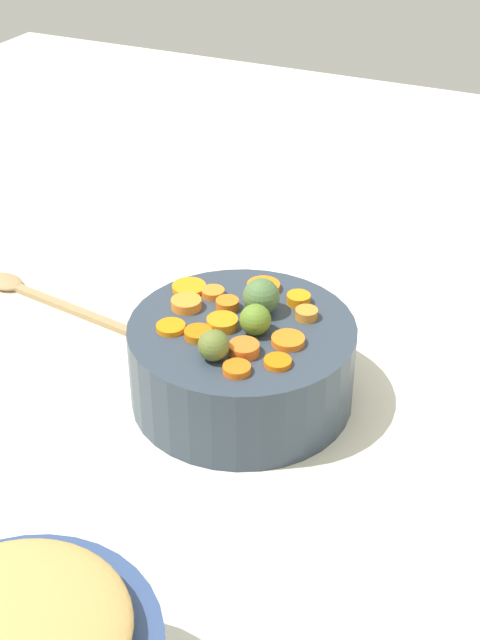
# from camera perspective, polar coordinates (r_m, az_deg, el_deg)

# --- Properties ---
(tabletop) EXTENTS (2.40, 2.40, 0.02)m
(tabletop) POSITION_cam_1_polar(r_m,az_deg,el_deg) (1.02, 0.12, -5.52)
(tabletop) COLOR silver
(tabletop) RESTS_ON ground
(serving_bowl_carrots) EXTENTS (0.25, 0.25, 0.10)m
(serving_bowl_carrots) POSITION_cam_1_polar(r_m,az_deg,el_deg) (0.98, 0.00, -2.91)
(serving_bowl_carrots) COLOR #303C4A
(serving_bowl_carrots) RESTS_ON tabletop
(stuffing_mound) EXTENTS (0.16, 0.16, 0.03)m
(stuffing_mound) POSITION_cam_1_polar(r_m,az_deg,el_deg) (0.64, -14.68, -19.09)
(stuffing_mound) COLOR tan
(stuffing_mound) RESTS_ON metal_pot
(carrot_slice_0) EXTENTS (0.03, 0.03, 0.01)m
(carrot_slice_0) POSITION_cam_1_polar(r_m,az_deg,el_deg) (0.99, 3.85, 1.39)
(carrot_slice_0) COLOR orange
(carrot_slice_0) RESTS_ON serving_bowl_carrots
(carrot_slice_1) EXTENTS (0.05, 0.05, 0.01)m
(carrot_slice_1) POSITION_cam_1_polar(r_m,az_deg,el_deg) (0.99, -3.53, 1.07)
(carrot_slice_1) COLOR orange
(carrot_slice_1) RESTS_ON serving_bowl_carrots
(carrot_slice_2) EXTENTS (0.03, 0.03, 0.01)m
(carrot_slice_2) POSITION_cam_1_polar(r_m,az_deg,el_deg) (1.01, -1.77, 1.80)
(carrot_slice_2) COLOR orange
(carrot_slice_2) RESTS_ON serving_bowl_carrots
(carrot_slice_3) EXTENTS (0.04, 0.04, 0.01)m
(carrot_slice_3) POSITION_cam_1_polar(r_m,az_deg,el_deg) (1.02, -3.35, 2.14)
(carrot_slice_3) COLOR orange
(carrot_slice_3) RESTS_ON serving_bowl_carrots
(carrot_slice_4) EXTENTS (0.04, 0.04, 0.01)m
(carrot_slice_4) POSITION_cam_1_polar(r_m,az_deg,el_deg) (0.88, -0.22, -3.22)
(carrot_slice_4) COLOR orange
(carrot_slice_4) RESTS_ON serving_bowl_carrots
(carrot_slice_5) EXTENTS (0.04, 0.04, 0.01)m
(carrot_slice_5) POSITION_cam_1_polar(r_m,az_deg,el_deg) (0.97, 4.37, 0.41)
(carrot_slice_5) COLOR orange
(carrot_slice_5) RESTS_ON serving_bowl_carrots
(carrot_slice_6) EXTENTS (0.04, 0.04, 0.01)m
(carrot_slice_6) POSITION_cam_1_polar(r_m,az_deg,el_deg) (0.98, -0.83, 1.03)
(carrot_slice_6) COLOR orange
(carrot_slice_6) RESTS_ON serving_bowl_carrots
(carrot_slice_7) EXTENTS (0.04, 0.04, 0.01)m
(carrot_slice_7) POSITION_cam_1_polar(r_m,az_deg,el_deg) (0.91, 0.27, -1.89)
(carrot_slice_7) COLOR orange
(carrot_slice_7) RESTS_ON serving_bowl_carrots
(carrot_slice_8) EXTENTS (0.05, 0.05, 0.01)m
(carrot_slice_8) POSITION_cam_1_polar(r_m,az_deg,el_deg) (0.93, 3.16, -1.34)
(carrot_slice_8) COLOR orange
(carrot_slice_8) RESTS_ON serving_bowl_carrots
(carrot_slice_9) EXTENTS (0.03, 0.03, 0.01)m
(carrot_slice_9) POSITION_cam_1_polar(r_m,az_deg,el_deg) (0.89, 2.48, -2.76)
(carrot_slice_9) COLOR orange
(carrot_slice_9) RESTS_ON serving_bowl_carrots
(carrot_slice_10) EXTENTS (0.03, 0.03, 0.01)m
(carrot_slice_10) POSITION_cam_1_polar(r_m,az_deg,el_deg) (0.94, -2.75, -0.90)
(carrot_slice_10) COLOR orange
(carrot_slice_10) RESTS_ON serving_bowl_carrots
(carrot_slice_11) EXTENTS (0.06, 0.06, 0.01)m
(carrot_slice_11) POSITION_cam_1_polar(r_m,az_deg,el_deg) (1.02, 1.54, 2.21)
(carrot_slice_11) COLOR orange
(carrot_slice_11) RESTS_ON serving_bowl_carrots
(carrot_slice_12) EXTENTS (0.05, 0.05, 0.01)m
(carrot_slice_12) POSITION_cam_1_polar(r_m,az_deg,el_deg) (0.95, -1.16, -0.18)
(carrot_slice_12) COLOR orange
(carrot_slice_12) RESTS_ON serving_bowl_carrots
(carrot_slice_13) EXTENTS (0.04, 0.04, 0.01)m
(carrot_slice_13) POSITION_cam_1_polar(r_m,az_deg,el_deg) (0.95, -4.55, -0.48)
(carrot_slice_13) COLOR orange
(carrot_slice_13) RESTS_ON serving_bowl_carrots
(brussels_sprout_0) EXTENTS (0.03, 0.03, 0.03)m
(brussels_sprout_0) POSITION_cam_1_polar(r_m,az_deg,el_deg) (0.93, 1.01, 0.02)
(brussels_sprout_0) COLOR #5A7D25
(brussels_sprout_0) RESTS_ON serving_bowl_carrots
(brussels_sprout_1) EXTENTS (0.04, 0.04, 0.04)m
(brussels_sprout_1) POSITION_cam_1_polar(r_m,az_deg,el_deg) (0.97, 1.40, 1.55)
(brussels_sprout_1) COLOR #496C3B
(brussels_sprout_1) RESTS_ON serving_bowl_carrots
(brussels_sprout_2) EXTENTS (0.03, 0.03, 0.03)m
(brussels_sprout_2) POSITION_cam_1_polar(r_m,az_deg,el_deg) (0.90, -1.83, -1.64)
(brussels_sprout_2) COLOR #5C6D2B
(brussels_sprout_2) RESTS_ON serving_bowl_carrots
(wooden_spoon) EXTENTS (0.07, 0.31, 0.01)m
(wooden_spoon) POSITION_cam_1_polar(r_m,az_deg,el_deg) (1.22, -12.97, 1.54)
(wooden_spoon) COLOR tan
(wooden_spoon) RESTS_ON tabletop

